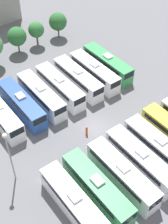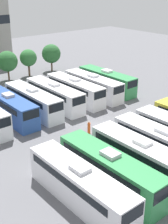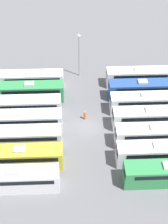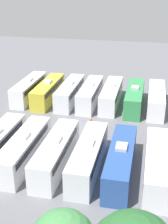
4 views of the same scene
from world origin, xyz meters
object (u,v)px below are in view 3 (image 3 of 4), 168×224
Objects in this scene: light_pole at (79,49)px; bus_9 at (145,102)px; bus_5 at (21,157)px; bus_8 at (142,89)px; bus_12 at (158,153)px; bus_0 at (32,80)px; bus_10 at (149,117)px; bus_6 at (15,179)px; bus_3 at (25,121)px; worker_person at (85,115)px; bus_11 at (154,135)px; bus_13 at (167,173)px; bus_1 at (30,91)px; bus_7 at (138,76)px; bus_2 at (26,106)px; bus_4 at (23,137)px.

bus_9 is at bearing 44.88° from light_pole.
bus_8 is at bearing 127.06° from bus_5.
bus_0 is at bearing -133.56° from bus_12.
bus_6 is at bearing -60.86° from bus_10.
worker_person is (-1.93, 9.35, -1.01)m from bus_3.
bus_10 is 1.00× the size of bus_11.
bus_5 is 19.82m from bus_13.
bus_1 is at bearing -90.32° from bus_8.
bus_7 is 1.00× the size of bus_13.
bus_9 is 11.01m from bus_12.
bus_0 is at bearing -127.15° from bus_11.
bus_3 and bus_5 have the same top height.
bus_10 is 10.36m from worker_person.
bus_11 is at bearing 59.87° from bus_1.
bus_2 is at bearing -177.60° from bus_5.
bus_3 is 20.56m from bus_12.
bus_5 is at bearing 1.84° from bus_3.
bus_11 is at bearing 60.37° from worker_person.
bus_2 is at bearing -176.45° from bus_3.
bus_5 is 1.00× the size of bus_10.
bus_2 and bus_9 have the same top height.
bus_11 is at bearing 100.42° from bus_5.
bus_7 is 18.42m from bus_12.
bus_7 is 1.32× the size of light_pole.
bus_10 is at bearing 89.95° from bus_3.
bus_8 and bus_11 have the same top height.
bus_12 is (3.80, 19.22, 0.00)m from bus_4.
bus_12 is (7.30, -0.27, 0.00)m from bus_10.
bus_8 is at bearing 89.68° from bus_1.
bus_3 is at bearing -110.86° from bus_12.
bus_1 is 19.41m from bus_8.
bus_3 is 22.47m from bus_7.
bus_12 is at bearing 69.14° from bus_3.
bus_4 is 1.00× the size of bus_6.
worker_person is (8.92, 9.25, -1.01)m from bus_0.
bus_6 is 7.08× the size of worker_person.
bus_3 is at bearing 3.55° from bus_2.
bus_11 is at bearing 89.15° from bus_4.
light_pole is at bearing 158.46° from bus_5.
bus_4 and bus_9 have the same top height.
bus_0 is 1.00× the size of bus_7.
bus_6 is 19.75m from bus_12.
bus_2 is 14.70m from light_pole.
bus_6 is 24.53m from bus_9.
bus_0 is 12.89m from worker_person.
bus_1 is 1.00× the size of bus_4.
bus_11 is (11.08, -0.13, 0.00)m from bus_8.
bus_9 is 1.00× the size of bus_11.
bus_4 is 10.88m from worker_person.
bus_9 is (-14.67, 19.66, 0.00)m from bus_6.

